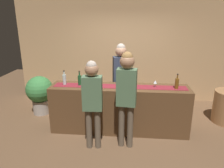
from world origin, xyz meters
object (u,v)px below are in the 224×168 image
at_px(customer_sipping, 127,90).
at_px(customer_browsing, 92,97).
at_px(wine_bottle_green, 80,80).
at_px(wine_glass_near_customer, 93,80).
at_px(bartender, 121,73).
at_px(wine_bottle_amber, 177,83).
at_px(potted_plant_tall, 40,92).
at_px(wine_bottle_clear, 64,79).
at_px(wine_glass_mid_counter, 155,82).

bearing_deg(customer_sipping, customer_browsing, -164.28).
distance_m(wine_bottle_green, wine_glass_near_customer, 0.28).
bearing_deg(bartender, wine_glass_near_customer, 31.41).
xyz_separation_m(wine_bottle_amber, wine_bottle_green, (-1.94, 0.05, 0.00)).
height_order(wine_bottle_amber, customer_sipping, customer_sipping).
relative_size(wine_bottle_amber, potted_plant_tall, 0.32).
distance_m(customer_browsing, potted_plant_tall, 2.11).
bearing_deg(wine_bottle_clear, wine_bottle_green, -2.47).
relative_size(wine_bottle_green, customer_browsing, 0.18).
distance_m(wine_bottle_green, customer_browsing, 0.81).
relative_size(wine_bottle_green, wine_glass_near_customer, 2.10).
distance_m(wine_bottle_clear, wine_glass_near_customer, 0.60).
height_order(wine_bottle_clear, customer_sipping, customer_sipping).
relative_size(wine_bottle_amber, bartender, 0.17).
relative_size(wine_bottle_green, customer_sipping, 0.17).
bearing_deg(bartender, wine_bottle_amber, 137.26).
height_order(wine_glass_mid_counter, bartender, bartender).
bearing_deg(customer_browsing, wine_bottle_clear, 131.91).
bearing_deg(wine_bottle_amber, wine_glass_mid_counter, 170.77).
height_order(wine_bottle_clear, customer_browsing, customer_browsing).
xyz_separation_m(customer_browsing, potted_plant_tall, (-1.57, 1.34, -0.46)).
distance_m(bartender, customer_sipping, 1.19).
bearing_deg(wine_bottle_amber, potted_plant_tall, 167.59).
bearing_deg(potted_plant_tall, customer_browsing, -40.54).
distance_m(wine_glass_near_customer, customer_browsing, 0.74).
xyz_separation_m(wine_glass_near_customer, customer_browsing, (0.12, -0.73, -0.07)).
relative_size(wine_bottle_green, potted_plant_tall, 0.32).
relative_size(wine_bottle_amber, customer_browsing, 0.18).
height_order(wine_glass_near_customer, potted_plant_tall, wine_glass_near_customer).
bearing_deg(wine_glass_near_customer, wine_bottle_amber, -2.49).
height_order(wine_bottle_green, wine_glass_mid_counter, wine_bottle_green).
height_order(wine_bottle_clear, potted_plant_tall, wine_bottle_clear).
height_order(bartender, potted_plant_tall, bartender).
relative_size(wine_bottle_amber, customer_sipping, 0.17).
xyz_separation_m(wine_bottle_green, customer_browsing, (0.39, -0.71, -0.08)).
height_order(wine_glass_mid_counter, customer_sipping, customer_sipping).
bearing_deg(wine_glass_mid_counter, wine_glass_near_customer, 179.73).
height_order(wine_glass_near_customer, wine_glass_mid_counter, same).
bearing_deg(potted_plant_tall, wine_glass_mid_counter, -12.88).
height_order(wine_bottle_green, wine_glass_near_customer, wine_bottle_green).
xyz_separation_m(bartender, customer_browsing, (-0.42, -1.27, -0.10)).
bearing_deg(customer_sipping, potted_plant_tall, 156.45).
distance_m(wine_bottle_clear, customer_sipping, 1.44).
distance_m(customer_sipping, potted_plant_tall, 2.55).
bearing_deg(wine_bottle_amber, customer_browsing, -157.13).
relative_size(wine_glass_near_customer, potted_plant_tall, 0.15).
xyz_separation_m(wine_bottle_clear, bartender, (1.14, 0.55, 0.02)).
bearing_deg(wine_bottle_clear, potted_plant_tall, 143.92).
distance_m(wine_bottle_amber, potted_plant_tall, 3.24).
distance_m(bartender, potted_plant_tall, 2.06).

